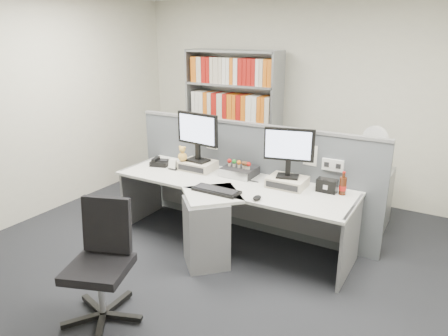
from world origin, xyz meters
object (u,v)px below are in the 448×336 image
Objects in this scene: mouse at (257,198)px; speaker at (327,186)px; desk at (221,212)px; monitor_left at (197,133)px; cola_bottle at (343,186)px; shelving_unit at (233,122)px; office_chair at (102,258)px; monitor_right at (289,148)px; desk_calendar at (173,165)px; filing_cabinet at (368,199)px; desk_fan at (375,143)px; keyboard at (216,190)px; desktop_pc at (240,171)px; desk_phone at (160,162)px.

speaker is at bearing 46.91° from mouse.
monitor_left is at bearing 144.56° from desk.
cola_bottle is 2.45m from shelving_unit.
shelving_unit is at bearing 100.69° from office_chair.
monitor_right is at bearing -0.00° from monitor_left.
shelving_unit is at bearing 115.96° from desk.
monitor_right is 4.24× the size of desk_calendar.
monitor_left is 2.17m from filing_cabinet.
desk_fan is at bearing -90.00° from filing_cabinet.
mouse is (0.44, 0.02, 0.01)m from keyboard.
mouse is at bearing -116.55° from filing_cabinet.
desk is at bearing -35.44° from monitor_left.
mouse is at bearing -116.55° from desk_fan.
desk is at bearing -16.73° from desk_calendar.
office_chair is at bearing -103.69° from keyboard.
desktop_pc is 2.92× the size of desk_calendar.
filing_cabinet is at bearing 26.62° from desk_phone.
keyboard is (0.04, -0.56, -0.03)m from desktop_pc.
filing_cabinet is (0.75, 1.50, -0.39)m from mouse.
cola_bottle is at bearing 6.45° from desk_calendar.
monitor_right reaches higher than desk_fan.
filing_cabinet is at bearing -12.07° from shelving_unit.
desk_phone is at bearing -175.48° from speaker.
desk_fan reaches higher than office_chair.
office_chair is (-0.30, -1.25, -0.22)m from keyboard.
desk_phone is 2.14m from cola_bottle.
speaker is at bearing -104.24° from filing_cabinet.
speaker is at bearing -0.06° from desktop_pc.
monitor_right is 1.45× the size of desktop_pc.
desktop_pc is at bearing 15.24° from desk_calendar.
speaker is (1.98, 0.16, 0.03)m from desk_phone.
office_chair reaches higher than mouse.
monitor_right is 2.58× the size of speaker.
cola_bottle is (0.15, 0.01, 0.02)m from speaker.
desk_calendar reaches higher than keyboard.
filing_cabinet is (0.64, 1.02, -0.78)m from monitor_right.
monitor_left is 0.58× the size of office_chair.
desk_phone is 1.99m from speaker.
office_chair is (-1.25, -1.81, -0.27)m from speaker.
filing_cabinet is at bearing 37.91° from desktop_pc.
desk_fan is 3.19m from office_chair.
desk is 1.85m from filing_cabinet.
office_chair is at bearing -72.88° from desk_calendar.
shelving_unit is (-0.36, 1.46, -0.18)m from monitor_left.
shelving_unit reaches higher than desktop_pc.
desk is 3.71× the size of filing_cabinet.
filing_cabinet is at bearing 30.29° from monitor_left.
filing_cabinet is (1.19, 1.52, -0.39)m from keyboard.
desk is at bearing 77.92° from office_chair.
desktop_pc is 0.73× the size of keyboard.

